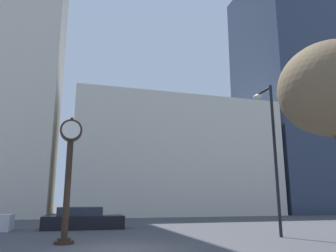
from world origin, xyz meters
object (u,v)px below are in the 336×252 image
(street_clock, at_px, (69,166))
(street_lamp_right, at_px, (269,135))
(car_black, at_px, (83,220))
(bare_tree, at_px, (333,89))

(street_clock, relative_size, street_lamp_right, 0.69)
(car_black, xyz_separation_m, bare_tree, (8.63, -9.77, 5.20))
(car_black, relative_size, bare_tree, 0.59)
(street_clock, relative_size, bare_tree, 0.63)
(car_black, distance_m, bare_tree, 14.04)
(street_lamp_right, xyz_separation_m, bare_tree, (0.50, -3.60, 1.15))
(street_clock, bearing_deg, bare_tree, -20.27)
(street_lamp_right, relative_size, bare_tree, 0.92)
(street_lamp_right, bearing_deg, street_clock, -179.40)
(bare_tree, bearing_deg, street_lamp_right, 97.83)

